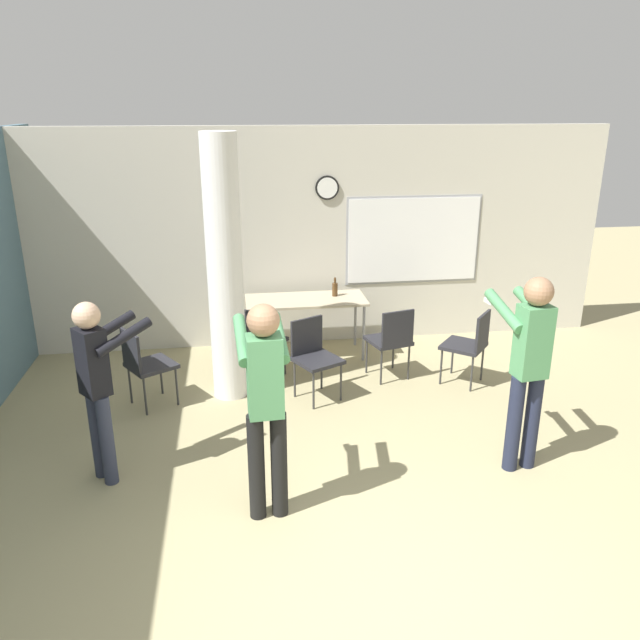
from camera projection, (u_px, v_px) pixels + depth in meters
ground_plane at (403, 637)px, 3.77m from camera, size 24.00×24.00×0.00m
wall_back at (306, 238)px, 8.04m from camera, size 8.00×0.15×2.80m
support_pillar at (225, 272)px, 6.47m from camera, size 0.37×0.37×2.80m
folding_table at (306, 303)px, 7.75m from camera, size 1.49×0.65×0.75m
bottle_on_table at (335, 289)px, 7.82m from camera, size 0.07×0.07×0.24m
chair_mid_room at (470, 342)px, 7.01m from camera, size 0.62×0.62×0.87m
chair_table_front at (314, 353)px, 6.70m from camera, size 0.59×0.59×0.87m
chair_table_right at (391, 338)px, 7.14m from camera, size 0.54×0.54×0.87m
chair_near_pillar at (144, 362)px, 6.48m from camera, size 0.61×0.61×0.87m
chair_table_left at (259, 338)px, 7.14m from camera, size 0.62×0.62×0.87m
person_playing_side at (529, 359)px, 5.22m from camera, size 0.44×0.67×1.74m
person_playing_front at (265, 395)px, 4.59m from camera, size 0.40×0.67×1.73m
person_watching_back at (97, 378)px, 5.07m from camera, size 0.63×0.58×1.59m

